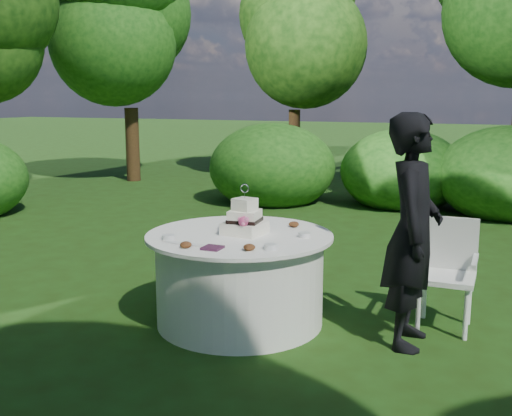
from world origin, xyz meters
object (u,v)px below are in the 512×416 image
(napkins, at_px, (212,248))
(table, at_px, (240,278))
(cake, at_px, (245,221))
(chair, at_px, (447,265))
(guest, at_px, (413,231))

(napkins, height_order, table, napkins)
(table, xyz_separation_m, cake, (0.04, 0.01, 0.50))
(napkins, xyz_separation_m, chair, (1.60, 1.14, -0.26))
(chair, bearing_deg, cake, -159.41)
(table, distance_m, chair, 1.73)
(guest, distance_m, table, 1.48)
(cake, height_order, chair, cake)
(guest, height_order, cake, guest)
(table, bearing_deg, guest, 4.19)
(table, xyz_separation_m, chair, (1.62, 0.60, 0.13))
(table, height_order, cake, cake)
(napkins, bearing_deg, table, 92.37)
(napkins, distance_m, chair, 1.98)
(cake, bearing_deg, napkins, -92.26)
(guest, height_order, table, guest)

